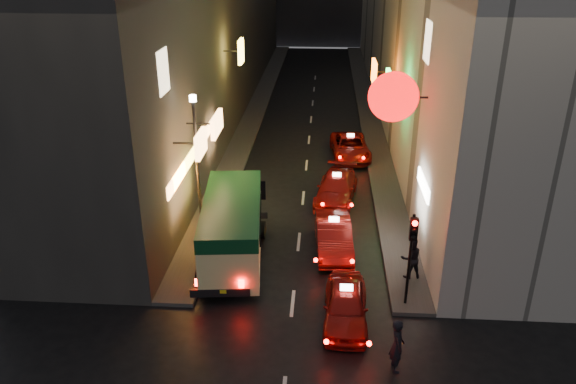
% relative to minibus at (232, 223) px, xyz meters
% --- Properties ---
extents(sidewalk_left, '(1.50, 52.00, 0.15)m').
position_rel_minibus_xyz_m(sidewalk_left, '(-1.70, 22.70, -1.62)').
color(sidewalk_left, '#43413E').
rests_on(sidewalk_left, ground).
extents(sidewalk_right, '(1.50, 52.00, 0.15)m').
position_rel_minibus_xyz_m(sidewalk_right, '(6.80, 22.70, -1.62)').
color(sidewalk_right, '#43413E').
rests_on(sidewalk_right, ground).
extents(minibus, '(2.79, 6.43, 2.68)m').
position_rel_minibus_xyz_m(minibus, '(0.00, 0.00, 0.00)').
color(minibus, '#F1E796').
rests_on(minibus, ground).
extents(taxi_near, '(2.03, 4.65, 1.63)m').
position_rel_minibus_xyz_m(taxi_near, '(4.40, -3.67, -0.96)').
color(taxi_near, maroon).
rests_on(taxi_near, ground).
extents(taxi_second, '(2.32, 5.03, 1.73)m').
position_rel_minibus_xyz_m(taxi_second, '(4.02, 1.13, -0.91)').
color(taxi_second, maroon).
rests_on(taxi_second, ground).
extents(taxi_third, '(2.63, 4.98, 1.68)m').
position_rel_minibus_xyz_m(taxi_third, '(4.20, 6.07, -0.94)').
color(taxi_third, maroon).
rests_on(taxi_third, ground).
extents(taxi_far, '(2.30, 4.83, 1.66)m').
position_rel_minibus_xyz_m(taxi_far, '(5.10, 12.24, -0.95)').
color(taxi_far, maroon).
rests_on(taxi_far, ground).
extents(pedestrian_crossing, '(0.49, 0.71, 2.01)m').
position_rel_minibus_xyz_m(pedestrian_crossing, '(5.85, -5.94, -0.69)').
color(pedestrian_crossing, black).
rests_on(pedestrian_crossing, ground).
extents(pedestrian_sidewalk, '(0.79, 0.60, 1.88)m').
position_rel_minibus_xyz_m(pedestrian_sidewalk, '(6.90, -0.99, -0.60)').
color(pedestrian_sidewalk, black).
rests_on(pedestrian_sidewalk, sidewalk_right).
extents(traffic_light, '(0.26, 0.43, 3.50)m').
position_rel_minibus_xyz_m(traffic_light, '(6.55, -2.83, 0.99)').
color(traffic_light, black).
rests_on(traffic_light, sidewalk_right).
extents(lamp_post, '(0.28, 0.28, 6.22)m').
position_rel_minibus_xyz_m(lamp_post, '(-1.65, 1.70, 2.03)').
color(lamp_post, black).
rests_on(lamp_post, sidewalk_left).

